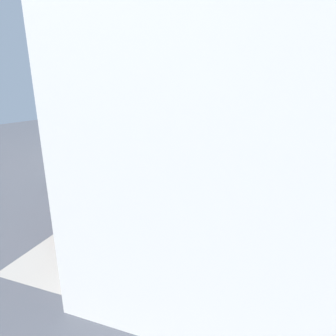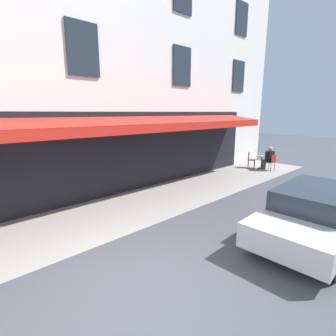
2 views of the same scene
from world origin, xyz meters
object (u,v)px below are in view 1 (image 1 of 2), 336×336
object	(u,v)px
cafe_chair_red_near_door	(63,230)
cafe_table_near_entrance	(175,150)
potted_plant_under_sign	(200,148)
seated_companion_in_black	(66,228)
seated_patron_in_blue	(179,148)
potted_plant_entrance_right	(190,152)
potted_plant_by_steps	(199,145)
no_parking_sign	(149,131)
parked_car_silver	(79,170)
cafe_chair_red_under_awning	(168,150)
cafe_chair_red_by_window	(181,149)
potted_plant_mid_terrace	(194,151)
cafe_table_mid_terrace	(75,235)
potted_plant_entrance_left	(189,145)
cafe_chair_red_kerbside	(91,233)

from	to	relation	value
cafe_chair_red_near_door	cafe_table_near_entrance	bearing A→B (deg)	1.19
potted_plant_under_sign	seated_companion_in_black	bearing A→B (deg)	174.67
seated_patron_in_blue	cafe_chair_red_near_door	bearing A→B (deg)	179.87
potted_plant_entrance_right	potted_plant_by_steps	bearing A→B (deg)	-2.38
no_parking_sign	potted_plant_entrance_right	xyz separation A→B (m)	(-2.71, -5.02, -1.29)
seated_companion_in_black	parked_car_silver	xyz separation A→B (m)	(6.76, 4.45, 0.00)
cafe_table_near_entrance	cafe_chair_red_under_awning	distance (m)	0.63
cafe_table_near_entrance	potted_plant_entrance_right	distance (m)	1.69
cafe_chair_red_by_window	potted_plant_mid_terrace	world-z (taller)	cafe_chair_red_by_window
potted_plant_by_steps	cafe_chair_red_under_awning	bearing A→B (deg)	141.50
cafe_chair_red_by_window	parked_car_silver	distance (m)	10.26
potted_plant_entrance_right	parked_car_silver	world-z (taller)	parked_car_silver
cafe_table_mid_terrace	potted_plant_under_sign	distance (m)	17.22
cafe_chair_red_near_door	cafe_chair_red_by_window	bearing A→B (deg)	-0.80
cafe_table_near_entrance	potted_plant_entrance_left	distance (m)	2.52
cafe_chair_red_near_door	cafe_chair_red_kerbside	world-z (taller)	same
cafe_chair_red_by_window	potted_plant_under_sign	bearing A→B (deg)	-54.66
no_parking_sign	parked_car_silver	world-z (taller)	no_parking_sign
cafe_chair_red_kerbside	parked_car_silver	bearing A→B (deg)	39.67
cafe_table_mid_terrace	cafe_chair_red_kerbside	bearing A→B (deg)	-66.96
seated_companion_in_black	potted_plant_by_steps	bearing A→B (deg)	-3.70
cafe_table_mid_terrace	cafe_chair_red_near_door	size ratio (longest dim) A/B	0.82
no_parking_sign	potted_plant_entrance_right	size ratio (longest dim) A/B	2.53
cafe_chair_red_near_door	seated_companion_in_black	size ratio (longest dim) A/B	0.68
cafe_chair_red_by_window	potted_plant_under_sign	distance (m)	1.95
cafe_chair_red_by_window	potted_plant_entrance_right	xyz separation A→B (m)	(-0.89, -1.04, -0.05)
cafe_chair_red_kerbside	potted_plant_under_sign	distance (m)	16.94
cafe_chair_red_by_window	cafe_table_mid_terrace	bearing A→B (deg)	-178.56
seated_companion_in_black	potted_plant_mid_terrace	distance (m)	15.98
potted_plant_under_sign	potted_plant_by_steps	bearing A→B (deg)	18.76
cafe_chair_red_kerbside	seated_patron_in_blue	xyz separation A→B (m)	(15.70, 1.17, 0.15)
cafe_chair_red_by_window	potted_plant_mid_terrace	size ratio (longest dim) A/B	1.07
cafe_table_mid_terrace	no_parking_sign	bearing A→B (deg)	13.77
potted_plant_entrance_right	parked_car_silver	bearing A→B (deg)	146.60
cafe_chair_red_near_door	potted_plant_entrance_left	distance (m)	18.03
potted_plant_entrance_left	potted_plant_mid_terrace	bearing A→B (deg)	-154.50
seated_patron_in_blue	potted_plant_entrance_left	size ratio (longest dim) A/B	1.37
no_parking_sign	parked_car_silver	xyz separation A→B (m)	(-11.06, 0.48, -1.08)
potted_plant_entrance_left	potted_plant_entrance_right	bearing A→B (deg)	-165.42
seated_patron_in_blue	cafe_chair_red_kerbside	bearing A→B (deg)	-175.73
cafe_table_mid_terrace	potted_plant_mid_terrace	xyz separation A→B (m)	(15.98, -0.89, -0.00)
cafe_chair_red_under_awning	potted_plant_mid_terrace	xyz separation A→B (m)	(0.49, -2.42, -0.06)
no_parking_sign	potted_plant_by_steps	size ratio (longest dim) A/B	2.54
cafe_chair_red_under_awning	cafe_chair_red_kerbside	xyz separation A→B (m)	(-15.24, -2.11, 0.00)
cafe_chair_red_by_window	potted_plant_under_sign	size ratio (longest dim) A/B	0.84
cafe_table_near_entrance	potted_plant_under_sign	size ratio (longest dim) A/B	0.69
cafe_table_mid_terrace	seated_companion_in_black	distance (m)	0.47
seated_companion_in_black	potted_plant_entrance_right	xyz separation A→B (m)	(15.11, -1.05, -0.21)
cafe_chair_red_by_window	seated_companion_in_black	world-z (taller)	seated_companion_in_black
potted_plant_mid_terrace	cafe_chair_red_kerbside	bearing A→B (deg)	178.87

